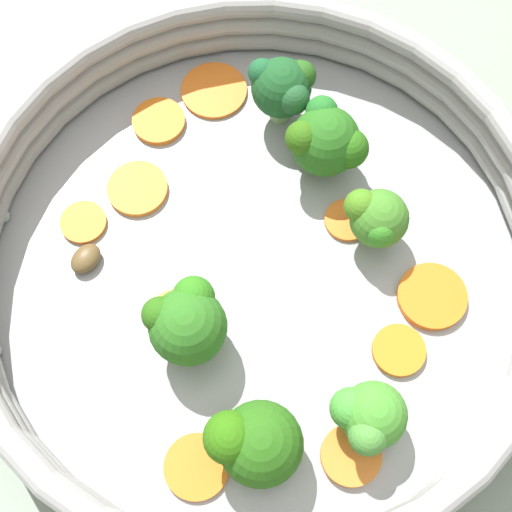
% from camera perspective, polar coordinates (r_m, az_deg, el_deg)
% --- Properties ---
extents(ground_plane, '(4.00, 4.00, 0.00)m').
position_cam_1_polar(ground_plane, '(0.47, -0.00, -1.31)').
color(ground_plane, gray).
extents(skillet, '(0.35, 0.35, 0.01)m').
position_cam_1_polar(skillet, '(0.46, -0.00, -1.02)').
color(skillet, '#939699').
rests_on(skillet, ground_plane).
extents(skillet_rim_wall, '(0.37, 0.37, 0.05)m').
position_cam_1_polar(skillet_rim_wall, '(0.43, -0.00, 0.51)').
color(skillet_rim_wall, '#979696').
rests_on(skillet_rim_wall, skillet).
extents(skillet_rivet_left, '(0.01, 0.01, 0.01)m').
position_cam_1_polar(skillet_rivet_left, '(0.49, -19.57, 3.04)').
color(skillet_rivet_left, '#8F9597').
rests_on(skillet_rivet_left, skillet).
extents(carrot_slice_0, '(0.06, 0.06, 0.01)m').
position_cam_1_polar(carrot_slice_0, '(0.46, 13.89, -3.16)').
color(carrot_slice_0, orange).
rests_on(carrot_slice_0, skillet).
extents(carrot_slice_1, '(0.05, 0.05, 0.00)m').
position_cam_1_polar(carrot_slice_1, '(0.52, -3.38, 13.08)').
color(carrot_slice_1, orange).
rests_on(carrot_slice_1, skillet).
extents(carrot_slice_2, '(0.05, 0.05, 0.00)m').
position_cam_1_polar(carrot_slice_2, '(0.44, 11.35, -7.41)').
color(carrot_slice_2, orange).
rests_on(carrot_slice_2, skillet).
extents(carrot_slice_3, '(0.04, 0.04, 0.01)m').
position_cam_1_polar(carrot_slice_3, '(0.43, 7.60, -15.55)').
color(carrot_slice_3, orange).
rests_on(carrot_slice_3, skillet).
extents(carrot_slice_4, '(0.04, 0.04, 0.00)m').
position_cam_1_polar(carrot_slice_4, '(0.48, -9.46, 5.35)').
color(carrot_slice_4, orange).
rests_on(carrot_slice_4, skillet).
extents(carrot_slice_5, '(0.05, 0.05, 0.00)m').
position_cam_1_polar(carrot_slice_5, '(0.51, -7.79, 10.63)').
color(carrot_slice_5, orange).
rests_on(carrot_slice_5, skillet).
extents(carrot_slice_6, '(0.04, 0.04, 0.00)m').
position_cam_1_polar(carrot_slice_6, '(0.48, -13.64, 2.64)').
color(carrot_slice_6, orange).
rests_on(carrot_slice_6, skillet).
extents(carrot_slice_7, '(0.04, 0.04, 0.00)m').
position_cam_1_polar(carrot_slice_7, '(0.47, 7.30, 2.87)').
color(carrot_slice_7, orange).
rests_on(carrot_slice_7, skillet).
extents(carrot_slice_8, '(0.05, 0.05, 0.00)m').
position_cam_1_polar(carrot_slice_8, '(0.44, -6.30, -5.06)').
color(carrot_slice_8, orange).
rests_on(carrot_slice_8, skillet).
extents(carrot_slice_9, '(0.04, 0.04, 0.00)m').
position_cam_1_polar(carrot_slice_9, '(0.43, -4.77, -16.46)').
color(carrot_slice_9, orange).
rests_on(carrot_slice_9, skillet).
extents(broccoli_floret_0, '(0.04, 0.04, 0.05)m').
position_cam_1_polar(broccoli_floret_0, '(0.44, 9.62, 2.94)').
color(broccoli_floret_0, '#8EAE62').
rests_on(broccoli_floret_0, skillet).
extents(broccoli_floret_1, '(0.04, 0.04, 0.04)m').
position_cam_1_polar(broccoli_floret_1, '(0.41, 9.02, -12.58)').
color(broccoli_floret_1, '#89AC66').
rests_on(broccoli_floret_1, skillet).
extents(broccoli_floret_2, '(0.05, 0.05, 0.05)m').
position_cam_1_polar(broccoli_floret_2, '(0.46, 5.63, 9.20)').
color(broccoli_floret_2, '#6E8552').
rests_on(broccoli_floret_2, skillet).
extents(broccoli_floret_3, '(0.04, 0.04, 0.05)m').
position_cam_1_polar(broccoli_floret_3, '(0.48, 2.17, 13.31)').
color(broccoli_floret_3, '#8AB56E').
rests_on(broccoli_floret_3, skillet).
extents(broccoli_floret_4, '(0.05, 0.05, 0.05)m').
position_cam_1_polar(broccoli_floret_4, '(0.41, -5.58, -5.29)').
color(broccoli_floret_4, '#6E8D54').
rests_on(broccoli_floret_4, skillet).
extents(broccoli_floret_5, '(0.05, 0.05, 0.05)m').
position_cam_1_polar(broccoli_floret_5, '(0.40, -0.28, -14.66)').
color(broccoli_floret_5, '#5F8844').
rests_on(broccoli_floret_5, skillet).
extents(mushroom_piece_0, '(0.03, 0.03, 0.01)m').
position_cam_1_polar(mushroom_piece_0, '(0.47, -13.47, -0.20)').
color(mushroom_piece_0, brown).
rests_on(mushroom_piece_0, skillet).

